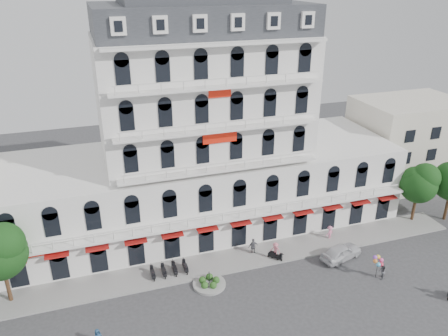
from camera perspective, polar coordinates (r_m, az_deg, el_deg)
ground at (r=40.37m, az=4.95°, el=-19.27°), size 120.00×120.00×0.00m
sidewalk at (r=46.78m, az=0.61°, el=-12.05°), size 53.00×4.00×0.16m
main_building at (r=49.65m, az=-2.67°, el=3.17°), size 45.00×15.00×25.80m
flank_building_east at (r=66.61m, az=22.63°, el=3.18°), size 14.00×10.00×12.00m
traffic_island at (r=43.69m, az=-1.94°, el=-14.78°), size 3.20×3.20×1.60m
parked_scooter_row at (r=45.43m, az=-7.14°, el=-13.65°), size 4.40×1.80×1.10m
tree_east_inner at (r=56.29m, az=24.18°, el=-1.68°), size 4.40×4.37×7.57m
parked_car at (r=48.42m, az=15.07°, el=-10.54°), size 5.16×3.17×1.64m
rider_center at (r=46.68m, az=6.72°, el=-10.72°), size 1.27×1.35×2.18m
pedestrian_mid at (r=47.51m, az=3.84°, el=-10.19°), size 1.13×0.52×1.90m
pedestrian_right at (r=51.29m, az=13.63°, el=-8.22°), size 1.23×0.95×1.68m
balloon_vendor at (r=46.52m, az=19.78°, el=-12.14°), size 1.48×1.36×2.45m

